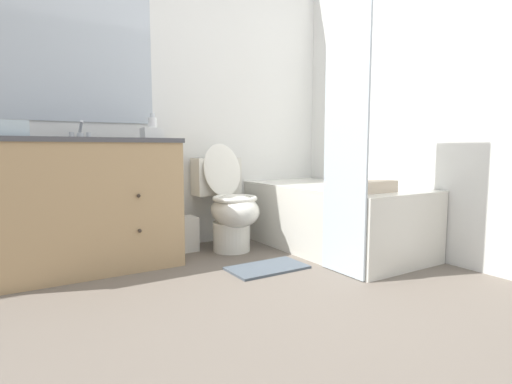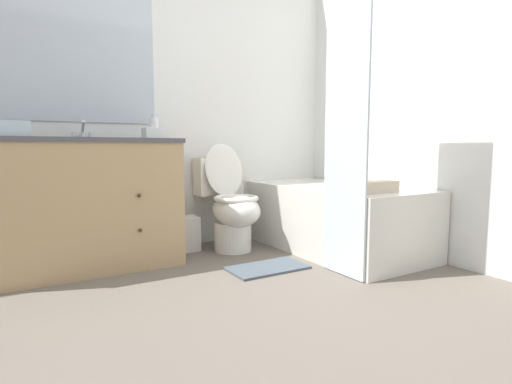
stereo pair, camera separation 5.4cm
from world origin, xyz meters
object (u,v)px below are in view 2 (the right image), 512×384
object	(u,v)px
wastebasket	(185,234)
tissue_box	(153,133)
soap_dispenser	(154,128)
hand_towel_folded	(10,129)
bath_mat	(267,268)
bath_towel_folded	(368,186)
bathtub	(334,217)
sink_faucet	(83,134)
toilet	(230,206)
vanity_cabinet	(90,202)

from	to	relation	value
wastebasket	tissue_box	world-z (taller)	tissue_box
soap_dispenser	hand_towel_folded	world-z (taller)	soap_dispenser
soap_dispenser	bath_mat	size ratio (longest dim) A/B	0.35
soap_dispenser	bath_towel_folded	xyz separation A→B (m)	(1.15, -0.94, -0.40)
bathtub	bath_towel_folded	bearing A→B (deg)	-105.38
sink_faucet	toilet	size ratio (longest dim) A/B	0.17
toilet	bath_mat	size ratio (longest dim) A/B	1.62
sink_faucet	bath_mat	bearing A→B (deg)	-40.36
bathtub	bath_towel_folded	world-z (taller)	bath_towel_folded
bath_towel_folded	soap_dispenser	bearing A→B (deg)	140.73
wastebasket	soap_dispenser	distance (m)	0.85
sink_faucet	bath_mat	distance (m)	1.57
bathtub	bath_mat	size ratio (longest dim) A/B	2.84
vanity_cabinet	tissue_box	world-z (taller)	tissue_box
vanity_cabinet	soap_dispenser	world-z (taller)	soap_dispenser
hand_towel_folded	bath_towel_folded	world-z (taller)	hand_towel_folded
bathtub	tissue_box	xyz separation A→B (m)	(-1.28, 0.50, 0.65)
soap_dispenser	bath_towel_folded	size ratio (longest dim) A/B	0.52
wastebasket	bath_towel_folded	size ratio (longest dim) A/B	0.78
sink_faucet	bath_towel_folded	bearing A→B (deg)	-35.27
wastebasket	soap_dispenser	world-z (taller)	soap_dispenser
hand_towel_folded	bath_towel_folded	size ratio (longest dim) A/B	0.59
vanity_cabinet	toilet	size ratio (longest dim) A/B	1.35
toilet	soap_dispenser	distance (m)	0.82
toilet	sink_faucet	bearing A→B (deg)	165.76
wastebasket	bath_towel_folded	bearing A→B (deg)	-48.59
toilet	tissue_box	xyz separation A→B (m)	(-0.57, 0.10, 0.55)
hand_towel_folded	vanity_cabinet	bearing A→B (deg)	20.34
sink_faucet	wastebasket	xyz separation A→B (m)	(0.69, -0.10, -0.76)
sink_faucet	bath_towel_folded	distance (m)	1.99
toilet	wastebasket	size ratio (longest dim) A/B	3.14
toilet	hand_towel_folded	bearing A→B (deg)	-175.88
bathtub	bath_towel_folded	xyz separation A→B (m)	(-0.13, -0.47, 0.29)
hand_towel_folded	bath_towel_folded	distance (m)	2.19
vanity_cabinet	hand_towel_folded	size ratio (longest dim) A/B	5.56
toilet	hand_towel_folded	distance (m)	1.55
vanity_cabinet	bath_mat	distance (m)	1.25
soap_dispenser	bathtub	bearing A→B (deg)	-20.18
bath_towel_folded	bath_mat	size ratio (longest dim) A/B	0.66
wastebasket	tissue_box	distance (m)	0.81
sink_faucet	wastebasket	size ratio (longest dim) A/B	0.53
tissue_box	toilet	bearing A→B (deg)	-9.81
bathtub	bath_mat	xyz separation A→B (m)	(-0.74, -0.18, -0.25)
bathtub	bath_towel_folded	distance (m)	0.57
toilet	tissue_box	size ratio (longest dim) A/B	6.10
toilet	bathtub	bearing A→B (deg)	-29.49
hand_towel_folded	tissue_box	bearing A→B (deg)	12.98
toilet	bath_towel_folded	size ratio (longest dim) A/B	2.44
bathtub	hand_towel_folded	bearing A→B (deg)	172.11
bath_mat	soap_dispenser	bearing A→B (deg)	129.78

